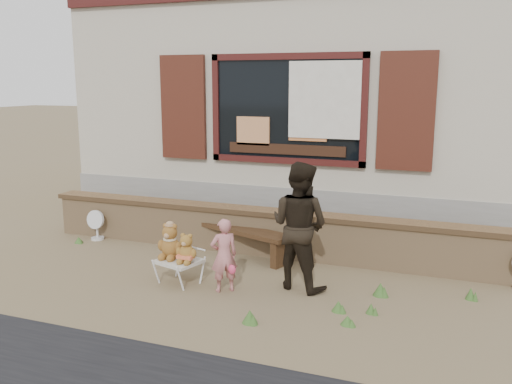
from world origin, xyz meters
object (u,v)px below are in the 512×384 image
at_px(teddy_bear_left, 170,240).
at_px(child, 224,255).
at_px(folding_chair, 179,262).
at_px(adult, 299,226).
at_px(teddy_bear_right, 187,247).
at_px(bench, 241,235).

relative_size(teddy_bear_left, child, 0.50).
xyz_separation_m(folding_chair, teddy_bear_left, (-0.13, 0.04, 0.25)).
xyz_separation_m(teddy_bear_left, adult, (1.56, 0.37, 0.24)).
xyz_separation_m(child, adult, (0.80, 0.44, 0.33)).
xyz_separation_m(folding_chair, teddy_bear_right, (0.13, -0.04, 0.21)).
xyz_separation_m(teddy_bear_left, teddy_bear_right, (0.27, -0.08, -0.04)).
xyz_separation_m(bench, teddy_bear_right, (-0.17, -1.33, 0.18)).
relative_size(bench, teddy_bear_left, 3.67).
bearing_deg(adult, teddy_bear_left, 29.37).
bearing_deg(teddy_bear_left, bench, 86.83).
bearing_deg(adult, child, 45.15).
bearing_deg(adult, folding_chair, 32.04).
relative_size(bench, folding_chair, 2.77).
relative_size(child, adult, 0.58).
bearing_deg(bench, adult, -18.36).
bearing_deg(folding_chair, teddy_bear_left, -180.00).
height_order(folding_chair, child, child).
bearing_deg(folding_chair, adult, 32.17).
bearing_deg(adult, bench, -22.10).
distance_m(folding_chair, child, 0.65).
bearing_deg(folding_chair, child, 12.94).
relative_size(bench, child, 1.85).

